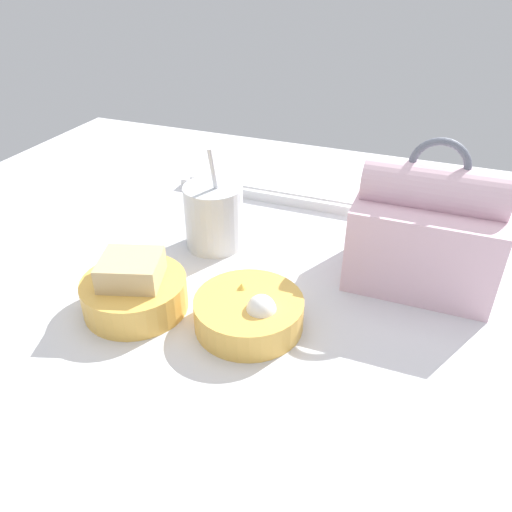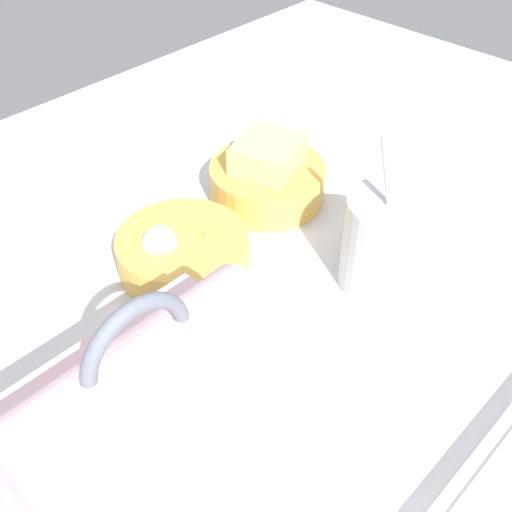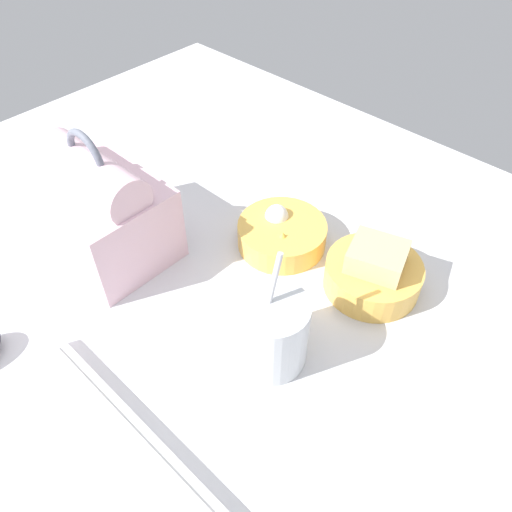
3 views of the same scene
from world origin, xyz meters
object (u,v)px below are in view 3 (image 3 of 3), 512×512
Objects in this scene: bento_bowl_snacks at (282,234)px; bento_bowl_sandwich at (373,272)px; lunch_bag at (102,210)px; keyboard at (99,477)px; soup_cup at (271,331)px.

bento_bowl_sandwich is at bearing -171.98° from bento_bowl_snacks.
bento_bowl_snacks is at bearing -134.79° from lunch_bag.
bento_bowl_sandwich is 15.50cm from bento_bowl_snacks.
keyboard is 42.06cm from bento_bowl_snacks.
bento_bowl_sandwich reaches higher than keyboard.
keyboard is at bearing 82.85° from bento_bowl_sandwich.
lunch_bag is at bearing 4.13° from soup_cup.
lunch_bag is (28.70, -21.96, 6.76)cm from keyboard.
soup_cup is at bearing -175.87° from lunch_bag.
lunch_bag is 27.20cm from bento_bowl_snacks.
bento_bowl_sandwich is at bearing -97.15° from keyboard.
bento_bowl_sandwich is (-5.39, -43.01, 1.90)cm from keyboard.
bento_bowl_sandwich is at bearing -98.16° from soup_cup.
lunch_bag is at bearing 45.21° from bento_bowl_snacks.
lunch_bag reaches higher than keyboard.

